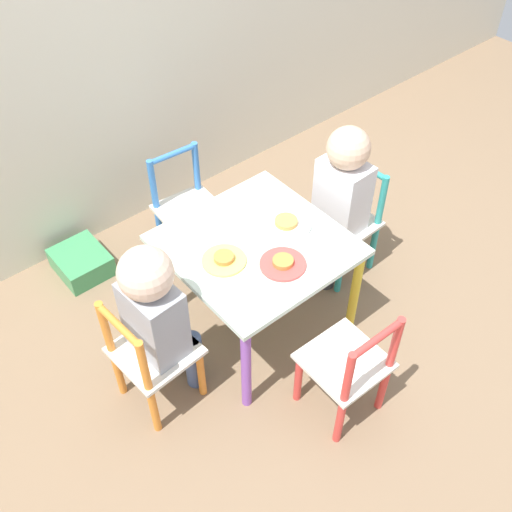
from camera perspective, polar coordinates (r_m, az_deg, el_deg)
name	(u,v)px	position (r m, az deg, el deg)	size (l,w,h in m)	color
ground_plane	(256,321)	(2.49, 0.00, -6.20)	(6.00, 6.00, 0.00)	#7F664C
kids_table	(256,255)	(2.20, 0.00, 0.09)	(0.61, 0.61, 0.45)	silver
chair_orange	(150,357)	(2.12, -10.06, -9.42)	(0.28, 0.28, 0.51)	silver
chair_teal	(345,222)	(2.57, 8.49, 3.23)	(0.27, 0.27, 0.51)	silver
chair_red	(349,368)	(2.08, 8.85, -10.47)	(0.27, 0.27, 0.51)	silver
chair_blue	(188,210)	(2.62, -6.53, 4.34)	(0.28, 0.28, 0.51)	silver
child_left	(157,311)	(1.98, -9.38, -5.20)	(0.23, 0.21, 0.72)	#4C608E
child_right	(340,193)	(2.41, 8.01, 6.01)	(0.22, 0.20, 0.73)	#38383D
plate_left	(224,260)	(2.09, -3.06, -0.35)	(0.16, 0.16, 0.03)	#EADB66
plate_right	(286,224)	(2.22, 2.88, 3.10)	(0.19, 0.19, 0.03)	white
plate_front	(283,263)	(2.08, 2.58, -0.71)	(0.16, 0.16, 0.03)	#E54C47
storage_bin	(82,262)	(2.76, -16.28, -0.56)	(0.21, 0.24, 0.10)	#3D8E56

